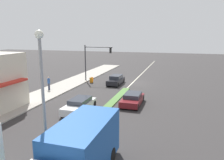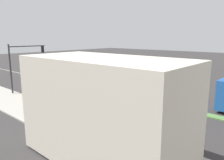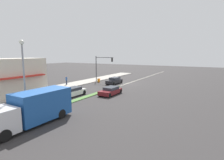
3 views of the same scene
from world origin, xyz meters
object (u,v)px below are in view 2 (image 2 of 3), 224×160
(traffic_signal_main, at_px, (22,59))
(sedan_dark, at_px, (57,83))
(van_white, at_px, (136,101))
(sedan_maroon, at_px, (131,87))
(pedestrian, at_px, (27,101))
(warning_aframe_sign, at_px, (29,90))

(traffic_signal_main, xyz_separation_m, sedan_dark, (-3.92, 1.00, -3.25))
(van_white, bearing_deg, sedan_dark, -90.00)
(traffic_signal_main, relative_size, sedan_dark, 1.30)
(sedan_dark, relative_size, sedan_maroon, 1.03)
(van_white, bearing_deg, pedestrian, -40.16)
(sedan_dark, bearing_deg, traffic_signal_main, -14.29)
(traffic_signal_main, bearing_deg, van_white, 106.14)
(sedan_maroon, bearing_deg, traffic_signal_main, -49.85)
(sedan_dark, xyz_separation_m, van_white, (-0.00, 12.56, -0.02))
(traffic_signal_main, distance_m, van_white, 14.49)
(warning_aframe_sign, xyz_separation_m, sedan_dark, (-3.89, -0.15, 0.23))
(sedan_dark, xyz_separation_m, sedan_maroon, (-4.40, 8.87, -0.06))
(traffic_signal_main, xyz_separation_m, pedestrian, (3.49, 7.31, -2.86))
(pedestrian, distance_m, sedan_dark, 9.74)
(traffic_signal_main, bearing_deg, warning_aframe_sign, 91.51)
(traffic_signal_main, bearing_deg, pedestrian, 64.47)
(traffic_signal_main, height_order, pedestrian, traffic_signal_main)
(warning_aframe_sign, bearing_deg, traffic_signal_main, -88.49)
(pedestrian, distance_m, sedan_maroon, 12.10)
(pedestrian, bearing_deg, warning_aframe_sign, -119.76)
(sedan_dark, relative_size, van_white, 0.98)
(pedestrian, bearing_deg, van_white, 139.84)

